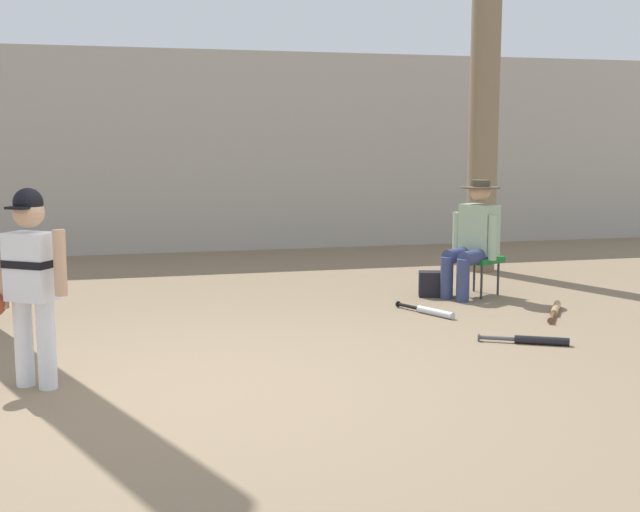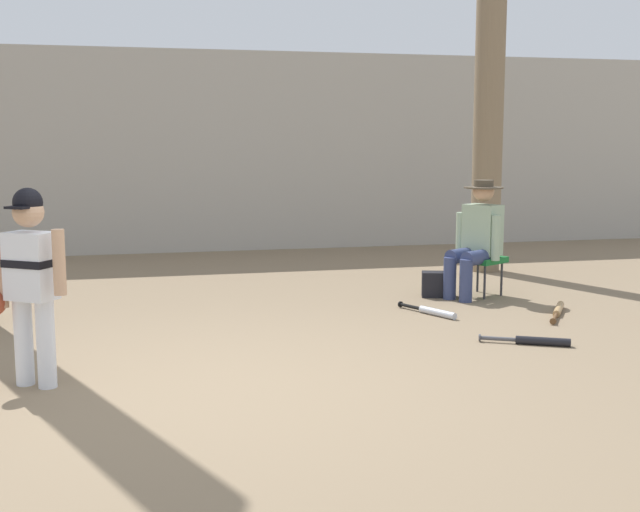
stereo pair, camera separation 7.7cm
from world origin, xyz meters
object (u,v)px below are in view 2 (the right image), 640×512
seated_spectator (477,235)px  folding_stool (482,261)px  bat_wood_tan (558,310)px  tree_behind_spectator (489,92)px  handbag_beside_stool (438,284)px  bat_black_composite (535,341)px  young_ballplayer (29,275)px  bat_aluminum_silver (433,312)px

seated_spectator → folding_stool: bearing=30.3°
folding_stool → bat_wood_tan: folding_stool is taller
tree_behind_spectator → handbag_beside_stool: (-1.19, -1.47, -2.05)m
bat_black_composite → handbag_beside_stool: bearing=90.1°
young_ballplayer → seated_spectator: (4.11, 2.21, -0.10)m
young_ballplayer → bat_wood_tan: bearing=15.5°
bat_wood_tan → tree_behind_spectator: bearing=80.7°
young_ballplayer → bat_black_composite: (3.74, 0.23, -0.71)m
seated_spectator → bat_black_composite: 2.10m
young_ballplayer → bat_aluminum_silver: bearing=23.6°
tree_behind_spectator → bat_black_composite: (-1.18, -3.54, -2.15)m
handbag_beside_stool → bat_wood_tan: size_ratio=0.48×
seated_spectator → handbag_beside_stool: seated_spectator is taller
folding_stool → bat_black_composite: folding_stool is taller
folding_stool → handbag_beside_stool: bearing=176.2°
tree_behind_spectator → bat_wood_tan: bearing=-99.3°
young_ballplayer → bat_black_composite: bearing=3.5°
young_ballplayer → bat_aluminum_silver: young_ballplayer is taller
folding_stool → tree_behind_spectator: bearing=64.2°
bat_black_composite → bat_aluminum_silver: same height
young_ballplayer → bat_aluminum_silver: size_ratio=1.95×
seated_spectator → handbag_beside_stool: 0.64m
folding_stool → bat_wood_tan: size_ratio=0.77×
bat_aluminum_silver → bat_wood_tan: bearing=-10.6°
folding_stool → bat_aluminum_silver: 1.20m
tree_behind_spectator → bat_wood_tan: 3.33m
bat_aluminum_silver → handbag_beside_stool: bearing=65.5°
handbag_beside_stool → bat_black_composite: 2.06m
folding_stool → seated_spectator: (-0.09, -0.05, 0.28)m
handbag_beside_stool → bat_wood_tan: handbag_beside_stool is taller
bat_wood_tan → bat_aluminum_silver: same height
young_ballplayer → bat_wood_tan: young_ballplayer is taller
handbag_beside_stool → bat_wood_tan: bearing=-53.3°
folding_stool → young_ballplayer: bearing=-151.7°
bat_black_composite → bat_wood_tan: bearing=52.8°
tree_behind_spectator → bat_aluminum_silver: size_ratio=7.23×
young_ballplayer → bat_aluminum_silver: 3.73m
young_ballplayer → bat_wood_tan: 4.74m
bat_black_composite → bat_wood_tan: (0.77, 1.02, 0.00)m
folding_stool → handbag_beside_stool: 0.52m
bat_wood_tan → bat_aluminum_silver: 1.17m
seated_spectator → tree_behind_spectator: bearing=62.4°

